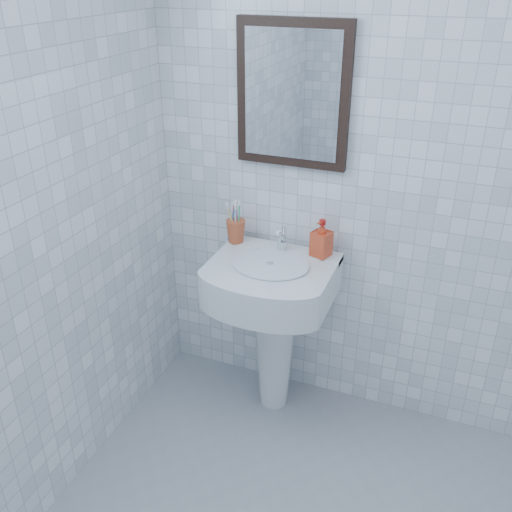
% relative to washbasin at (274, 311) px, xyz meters
% --- Properties ---
extents(wall_back, '(2.20, 0.02, 2.50)m').
position_rel_washbasin_xyz_m(wall_back, '(0.44, 0.21, 0.67)').
color(wall_back, white).
rests_on(wall_back, ground).
extents(washbasin, '(0.56, 0.41, 0.86)m').
position_rel_washbasin_xyz_m(washbasin, '(0.00, 0.00, 0.00)').
color(washbasin, white).
rests_on(washbasin, ground).
extents(faucet, '(0.05, 0.10, 0.12)m').
position_rel_washbasin_xyz_m(faucet, '(0.00, 0.10, 0.32)').
color(faucet, silver).
rests_on(faucet, washbasin).
extents(toothbrush_cup, '(0.12, 0.12, 0.11)m').
position_rel_washbasin_xyz_m(toothbrush_cup, '(-0.24, 0.11, 0.33)').
color(toothbrush_cup, '#B94B29').
rests_on(toothbrush_cup, washbasin).
extents(soap_dispenser, '(0.10, 0.10, 0.18)m').
position_rel_washbasin_xyz_m(soap_dispenser, '(0.18, 0.12, 0.36)').
color(soap_dispenser, red).
rests_on(soap_dispenser, washbasin).
extents(wall_mirror, '(0.50, 0.04, 0.62)m').
position_rel_washbasin_xyz_m(wall_mirror, '(0.00, 0.19, 0.97)').
color(wall_mirror, black).
rests_on(wall_mirror, wall_back).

